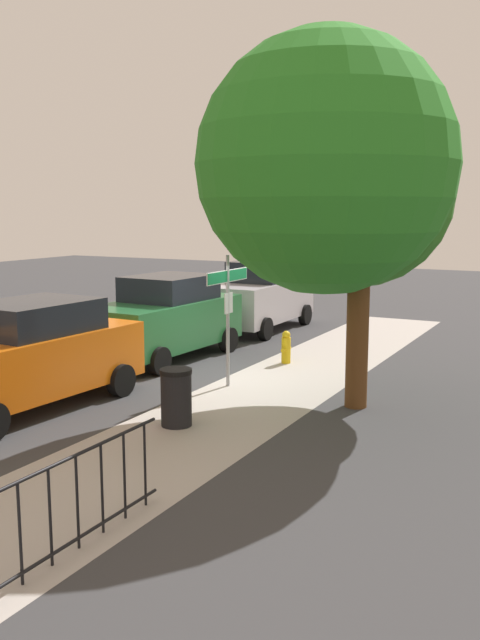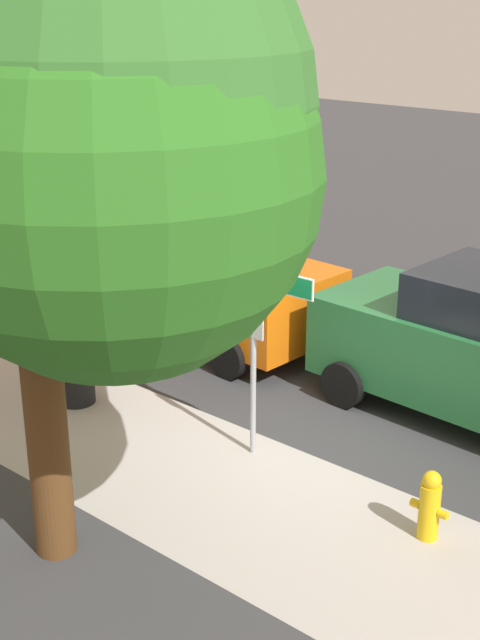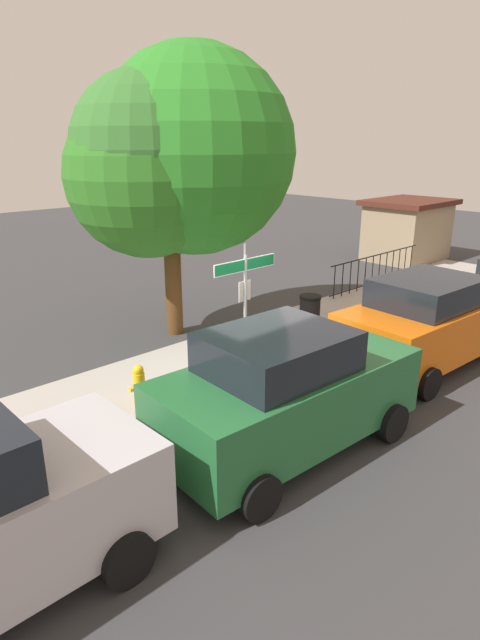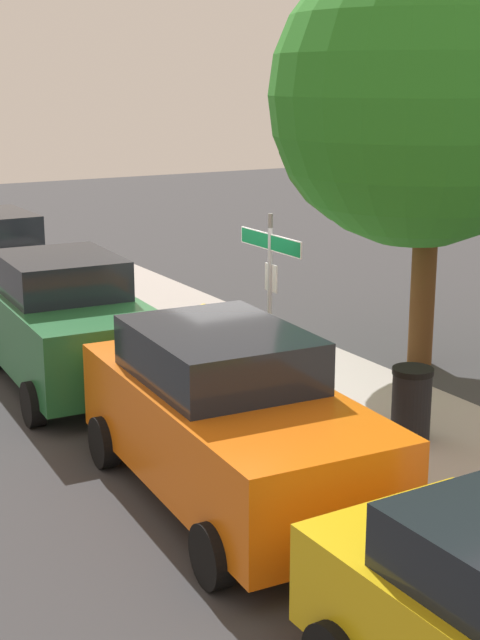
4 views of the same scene
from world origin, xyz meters
The scene contains 10 objects.
ground_plane centered at (0.00, 0.00, 0.00)m, with size 60.00×60.00×0.00m, color #38383A.
sidewalk_strip centered at (2.00, 1.30, 0.00)m, with size 24.00×2.60×0.00m, color #AEA6A0.
street_sign centered at (0.43, 0.40, 1.87)m, with size 1.67×0.07×2.71m.
shade_tree centered at (0.49, 2.78, 4.29)m, with size 5.22×4.60×6.71m.
car_silver centered at (-6.05, -2.00, 1.03)m, with size 4.37×2.01×2.08m.
car_green centered at (-1.25, -2.26, 1.01)m, with size 4.37×2.30×2.02m.
car_orange centered at (3.55, -2.11, 0.98)m, with size 4.71×2.34×1.96m.
iron_fence centered at (8.33, 2.30, 0.56)m, with size 4.97×0.04×1.07m.
fire_hydrant centered at (-2.10, 0.60, 0.38)m, with size 0.42×0.22×0.78m.
trash_bin centered at (3.17, 0.90, 0.49)m, with size 0.55×0.55×0.98m.
Camera 1 is at (12.71, 7.09, 3.63)m, focal length 38.94 mm.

